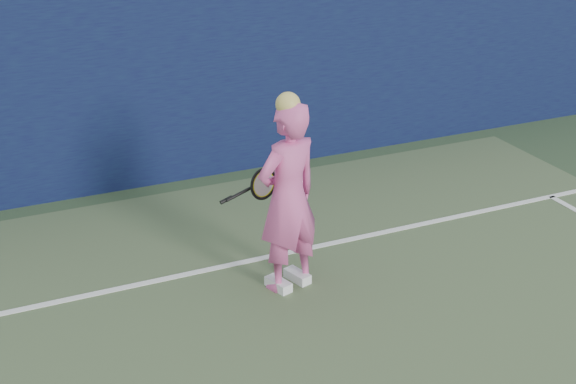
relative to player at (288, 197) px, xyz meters
name	(u,v)px	position (x,y,z in m)	size (l,w,h in m)	color
backstop_wall	(94,89)	(-1.10, 3.08, 0.32)	(24.00, 0.40, 2.50)	#0C0D36
player	(288,197)	(0.00, 0.00, 0.00)	(0.77, 0.61, 1.92)	#DB559A
racket	(260,185)	(-0.11, 0.38, -0.01)	(0.60, 0.15, 0.32)	black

